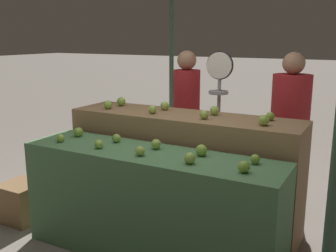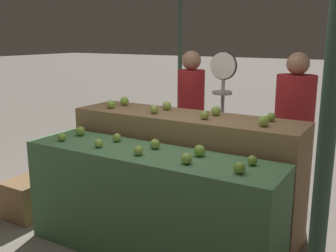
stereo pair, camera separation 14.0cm
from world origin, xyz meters
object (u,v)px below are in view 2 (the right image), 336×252
object	(u,v)px
produce_scale	(222,95)
wooden_crate_side	(27,199)
person_customer_left	(294,125)
person_vendor_at_scale	(191,111)

from	to	relation	value
produce_scale	wooden_crate_side	xyz separation A→B (m)	(-1.51, -1.30, -0.99)
person_customer_left	wooden_crate_side	distance (m)	2.73
person_vendor_at_scale	person_customer_left	world-z (taller)	person_customer_left
produce_scale	person_customer_left	distance (m)	0.76
produce_scale	wooden_crate_side	distance (m)	2.22
person_vendor_at_scale	person_customer_left	xyz separation A→B (m)	(1.15, -0.05, -0.02)
produce_scale	wooden_crate_side	world-z (taller)	produce_scale
produce_scale	person_customer_left	size ratio (longest dim) A/B	1.00
produce_scale	person_vendor_at_scale	bearing A→B (deg)	160.06
person_vendor_at_scale	person_customer_left	distance (m)	1.15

